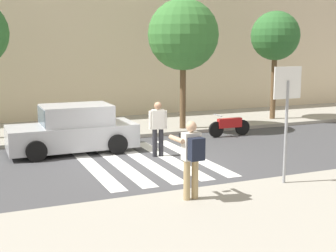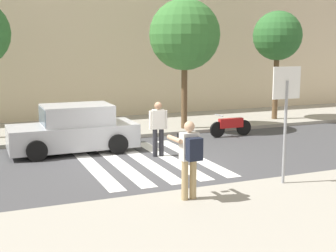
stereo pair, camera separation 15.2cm
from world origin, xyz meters
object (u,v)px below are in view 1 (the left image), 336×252
object	(u,v)px
parked_car_silver	(73,130)
street_tree_center	(183,35)
pedestrian_crossing	(158,126)
photographer_with_backpack	(192,153)
stop_sign	(287,99)
street_tree_east	(275,37)
motorcycle	(229,126)

from	to	relation	value
parked_car_silver	street_tree_center	bearing A→B (deg)	21.61
pedestrian_crossing	parked_car_silver	size ratio (longest dim) A/B	0.42
photographer_with_backpack	street_tree_center	size ratio (longest dim) A/B	0.34
stop_sign	parked_car_silver	world-z (taller)	stop_sign
pedestrian_crossing	parked_car_silver	world-z (taller)	pedestrian_crossing
photographer_with_backpack	street_tree_center	xyz separation A→B (m)	(3.60, 8.15, 2.69)
parked_car_silver	street_tree_east	size ratio (longest dim) A/B	0.85
photographer_with_backpack	parked_car_silver	distance (m)	6.37
parked_car_silver	motorcycle	distance (m)	6.08
stop_sign	parked_car_silver	xyz separation A→B (m)	(-3.87, 5.98, -1.47)
pedestrian_crossing	stop_sign	bearing A→B (deg)	-70.04
pedestrian_crossing	street_tree_center	world-z (taller)	street_tree_center
street_tree_center	stop_sign	bearing A→B (deg)	-97.03
motorcycle	pedestrian_crossing	bearing A→B (deg)	-152.34
street_tree_east	street_tree_center	bearing A→B (deg)	-172.48
parked_car_silver	street_tree_center	xyz separation A→B (m)	(4.84, 1.92, 3.13)
pedestrian_crossing	street_tree_east	size ratio (longest dim) A/B	0.36
parked_car_silver	street_tree_east	xyz separation A→B (m)	(9.67, 2.56, 3.12)
parked_car_silver	motorcycle	world-z (taller)	parked_car_silver
pedestrian_crossing	street_tree_center	bearing A→B (deg)	54.74
photographer_with_backpack	stop_sign	bearing A→B (deg)	5.38
photographer_with_backpack	street_tree_east	world-z (taller)	street_tree_east
street_tree_center	street_tree_east	distance (m)	4.88
stop_sign	street_tree_center	distance (m)	8.13
stop_sign	street_tree_center	world-z (taller)	street_tree_center
parked_car_silver	motorcycle	size ratio (longest dim) A/B	2.33
motorcycle	street_tree_east	world-z (taller)	street_tree_east
photographer_with_backpack	motorcycle	distance (m)	8.15
motorcycle	street_tree_center	xyz separation A→B (m)	(-1.23, 1.62, 3.44)
street_tree_center	motorcycle	bearing A→B (deg)	-52.82
stop_sign	motorcycle	bearing A→B (deg)	70.70
pedestrian_crossing	motorcycle	world-z (taller)	pedestrian_crossing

